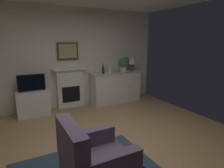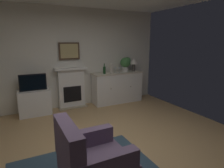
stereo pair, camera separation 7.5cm
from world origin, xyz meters
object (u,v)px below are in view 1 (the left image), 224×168
vase_decorative (110,68)px  fireplace_unit (70,88)px  wine_glass_center (118,68)px  tv_cabinet (33,103)px  wine_glass_right (121,68)px  potted_plant_small (124,63)px  tv_set (31,83)px  framed_picture (68,51)px  sideboard_cabinet (116,87)px  table_lamp (132,62)px  armchair (94,162)px  wine_glass_left (114,69)px  wine_bottle (103,70)px

vase_decorative → fireplace_unit: bearing=168.5°
wine_glass_center → tv_cabinet: size_ratio=0.22×
wine_glass_right → potted_plant_small: potted_plant_small is taller
wine_glass_center → tv_set: bearing=179.0°
vase_decorative → tv_cabinet: size_ratio=0.38×
wine_glass_center → vase_decorative: 0.26m
framed_picture → sideboard_cabinet: bearing=-9.5°
wine_glass_center → wine_glass_right: bearing=13.9°
framed_picture → tv_cabinet: (-0.98, -0.21, -1.23)m
wine_glass_right → tv_cabinet: bearing=179.2°
table_lamp → armchair: 3.94m
wine_glass_right → tv_cabinet: 2.55m
wine_glass_left → potted_plant_small: size_ratio=0.38×
wine_glass_right → table_lamp: bearing=2.8°
fireplace_unit → vase_decorative: bearing=-11.5°
table_lamp → tv_set: 2.89m
framed_picture → wine_glass_center: framed_picture is taller
fireplace_unit → vase_decorative: (1.11, -0.23, 0.49)m
wine_glass_right → tv_set: size_ratio=0.27×
tv_set → tv_cabinet: bearing=90.0°
sideboard_cabinet → framed_picture: bearing=170.5°
wine_glass_left → potted_plant_small: bearing=9.7°
framed_picture → armchair: (-0.60, -3.17, -1.16)m
sideboard_cabinet → wine_glass_left: (-0.07, -0.02, 0.57)m
fireplace_unit → table_lamp: (1.89, -0.18, 0.63)m
sideboard_cabinet → potted_plant_small: 0.77m
wine_glass_center → potted_plant_small: size_ratio=0.38×
tv_cabinet → tv_set: size_ratio=1.21×
tv_cabinet → armchair: bearing=-82.8°
armchair → sideboard_cabinet: bearing=56.8°
framed_picture → potted_plant_small: bearing=-6.2°
sideboard_cabinet → wine_glass_left: wine_glass_left is taller
wine_glass_left → wine_glass_right: bearing=-0.5°
wine_bottle → table_lamp: bearing=2.7°
fireplace_unit → wine_glass_center: (1.37, -0.22, 0.47)m
armchair → wine_glass_center: bearing=55.9°
armchair → wine_glass_right: bearing=54.6°
wine_glass_center → wine_glass_right: (0.11, 0.03, 0.00)m
wine_bottle → wine_glass_center: wine_bottle is taller
framed_picture → wine_glass_left: bearing=-10.8°
framed_picture → wine_glass_center: bearing=-11.2°
wine_glass_right → armchair: wine_glass_right is taller
table_lamp → wine_glass_center: bearing=-174.8°
fireplace_unit → wine_glass_left: (1.26, -0.20, 0.47)m
wine_glass_right → tv_set: 2.46m
fireplace_unit → framed_picture: 0.99m
framed_picture → wine_glass_center: size_ratio=3.33×
sideboard_cabinet → tv_cabinet: size_ratio=1.99×
wine_glass_center → vase_decorative: vase_decorative is taller
potted_plant_small → wine_glass_center: bearing=-160.7°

